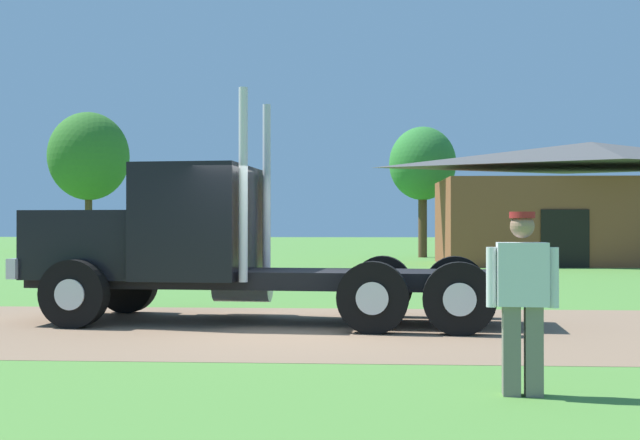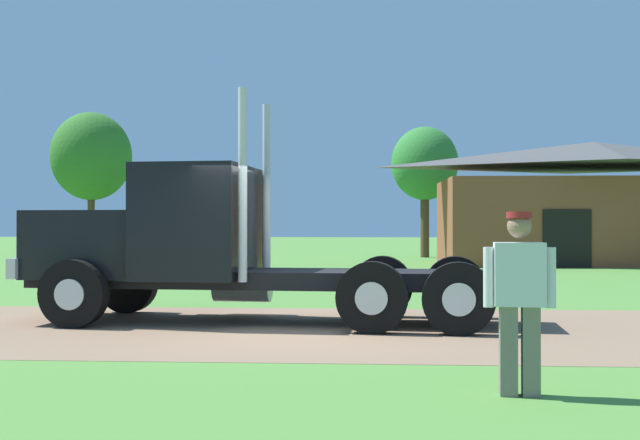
{
  "view_description": "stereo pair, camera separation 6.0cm",
  "coord_description": "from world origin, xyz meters",
  "views": [
    {
      "loc": [
        1.44,
        -12.28,
        1.58
      ],
      "look_at": [
        0.55,
        2.19,
        1.69
      ],
      "focal_mm": 45.24,
      "sensor_mm": 36.0,
      "label": 1
    },
    {
      "loc": [
        1.5,
        -12.27,
        1.58
      ],
      "look_at": [
        0.55,
        2.19,
        1.69
      ],
      "focal_mm": 45.24,
      "sensor_mm": 36.0,
      "label": 2
    }
  ],
  "objects": [
    {
      "name": "shed_building",
      "position": [
        10.52,
        21.35,
        2.42
      ],
      "size": [
        12.94,
        6.25,
        5.03
      ],
      "color": "brown",
      "rests_on": "ground_plane"
    },
    {
      "name": "dirt_track",
      "position": [
        0.0,
        0.0,
        0.0
      ],
      "size": [
        120.0,
        6.14,
        0.01
      ],
      "primitive_type": "cube",
      "color": "#896C52",
      "rests_on": "ground_plane"
    },
    {
      "name": "tree_right",
      "position": [
        4.09,
        28.4,
        4.67
      ],
      "size": [
        3.35,
        3.35,
        6.56
      ],
      "color": "#513823",
      "rests_on": "ground_plane"
    },
    {
      "name": "ground_plane",
      "position": [
        0.0,
        0.0,
        0.0
      ],
      "size": [
        200.0,
        200.0,
        0.0
      ],
      "primitive_type": "plane",
      "color": "#528938"
    },
    {
      "name": "truck_foreground_white",
      "position": [
        -1.33,
        0.91,
        1.22
      ],
      "size": [
        8.15,
        3.05,
        3.7
      ],
      "color": "black",
      "rests_on": "ground_plane"
    },
    {
      "name": "tree_mid",
      "position": [
        -15.95,
        36.59,
        5.88
      ],
      "size": [
        4.96,
        4.96,
        8.63
      ],
      "color": "#513823",
      "rests_on": "ground_plane"
    },
    {
      "name": "visitor_walking_mid",
      "position": [
        2.86,
        -4.67,
        0.94
      ],
      "size": [
        0.66,
        0.29,
        1.71
      ],
      "color": "silver",
      "rests_on": "ground_plane"
    }
  ]
}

